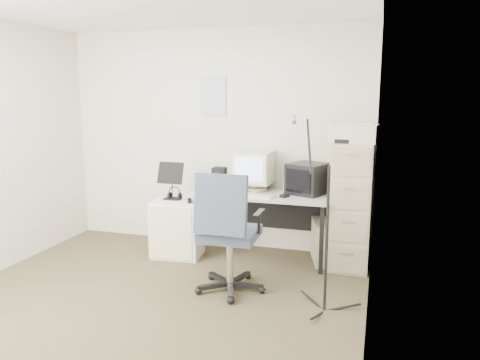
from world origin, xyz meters
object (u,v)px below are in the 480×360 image
(filing_cabinet, at_px, (351,205))
(side_cart, at_px, (178,228))
(office_chair, at_px, (230,231))
(desk, at_px, (260,225))

(filing_cabinet, height_order, side_cart, filing_cabinet)
(office_chair, bearing_deg, side_cart, 138.64)
(desk, bearing_deg, filing_cabinet, 1.81)
(filing_cabinet, distance_m, side_cart, 1.88)
(desk, relative_size, side_cart, 2.38)
(office_chair, bearing_deg, desk, 86.07)
(filing_cabinet, bearing_deg, office_chair, -136.35)
(filing_cabinet, height_order, desk, filing_cabinet)
(office_chair, height_order, side_cart, office_chair)
(side_cart, bearing_deg, office_chair, -46.69)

